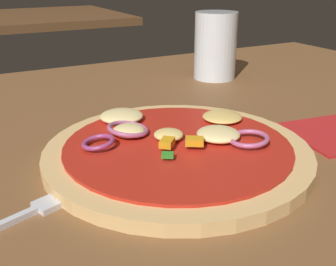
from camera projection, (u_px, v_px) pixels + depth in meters
dining_table at (152, 183)px, 0.39m from camera, size 1.28×0.93×0.03m
pizza at (177, 149)px, 0.41m from camera, size 0.27×0.27×0.03m
fork at (11, 221)px, 0.30m from camera, size 0.15×0.06×0.01m
beer_glass at (215, 49)px, 0.69m from camera, size 0.07×0.07×0.11m
background_table at (26, 19)px, 1.66m from camera, size 0.76×0.62×0.03m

